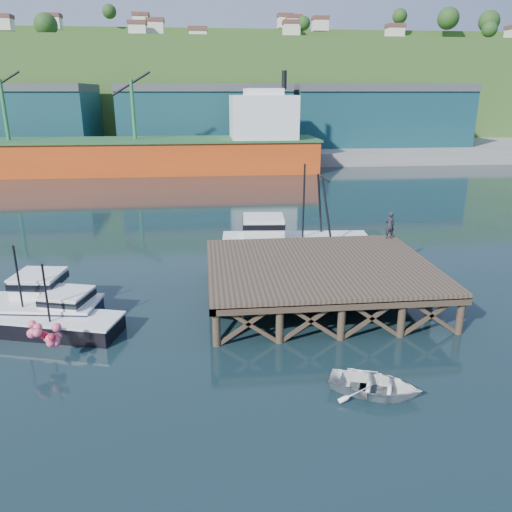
{
  "coord_description": "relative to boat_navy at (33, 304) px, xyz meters",
  "views": [
    {
      "loc": [
        -0.52,
        -24.88,
        10.86
      ],
      "look_at": [
        2.27,
        2.0,
        1.98
      ],
      "focal_mm": 35.0,
      "sensor_mm": 36.0,
      "label": 1
    }
  ],
  "objects": [
    {
      "name": "trawler",
      "position": [
        14.43,
        7.5,
        0.51
      ],
      "size": [
        10.04,
        4.28,
        6.56
      ],
      "rotation": [
        0.0,
        0.0,
        -0.08
      ],
      "color": "beige",
      "rests_on": "ground"
    },
    {
      "name": "cargo_ship",
      "position": [
        0.76,
        49.0,
        2.47
      ],
      "size": [
        55.5,
        10.0,
        13.75
      ],
      "color": "#D44613",
      "rests_on": "ground"
    },
    {
      "name": "boat_navy",
      "position": [
        0.0,
        0.0,
        0.0
      ],
      "size": [
        6.96,
        4.14,
        4.17
      ],
      "rotation": [
        0.0,
        0.0,
        -0.15
      ],
      "color": "black",
      "rests_on": "ground"
    },
    {
      "name": "far_quay",
      "position": [
        9.23,
        71.0,
        0.16
      ],
      "size": [
        160.0,
        40.0,
        2.0
      ],
      "primitive_type": "cube",
      "color": "gray",
      "rests_on": "ground"
    },
    {
      "name": "ground",
      "position": [
        9.23,
        1.0,
        -0.84
      ],
      "size": [
        300.0,
        300.0,
        0.0
      ],
      "primitive_type": "plane",
      "color": "black",
      "rests_on": "ground"
    },
    {
      "name": "wharf",
      "position": [
        14.73,
        0.82,
        1.1
      ],
      "size": [
        12.0,
        10.0,
        2.62
      ],
      "color": "brown",
      "rests_on": "ground"
    },
    {
      "name": "dockworker",
      "position": [
        20.13,
        5.25,
        2.14
      ],
      "size": [
        0.64,
        0.44,
        1.7
      ],
      "primitive_type": "imported",
      "rotation": [
        0.0,
        0.0,
        3.2
      ],
      "color": "black",
      "rests_on": "wharf"
    },
    {
      "name": "warehouse_right",
      "position": [
        39.23,
        66.0,
        5.66
      ],
      "size": [
        30.0,
        16.0,
        9.0
      ],
      "primitive_type": "cube",
      "color": "#17424C",
      "rests_on": "far_quay"
    },
    {
      "name": "hillside",
      "position": [
        9.23,
        101.0,
        10.16
      ],
      "size": [
        220.0,
        50.0,
        22.0
      ],
      "primitive_type": "cube",
      "color": "#2D511E",
      "rests_on": "ground"
    },
    {
      "name": "dinghy",
      "position": [
        14.85,
        -8.08,
        -0.48
      ],
      "size": [
        4.15,
        3.66,
        0.71
      ],
      "primitive_type": "imported",
      "rotation": [
        0.0,
        0.0,
        1.14
      ],
      "color": "white",
      "rests_on": "ground"
    },
    {
      "name": "warehouse_mid",
      "position": [
        9.23,
        66.0,
        5.66
      ],
      "size": [
        28.0,
        16.0,
        9.0
      ],
      "primitive_type": "cube",
      "color": "#17424C",
      "rests_on": "far_quay"
    },
    {
      "name": "boat_black",
      "position": [
        1.68,
        -1.46,
        -0.16
      ],
      "size": [
        6.31,
        5.23,
        3.67
      ],
      "rotation": [
        0.0,
        0.0,
        -0.27
      ],
      "color": "black",
      "rests_on": "ground"
    }
  ]
}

